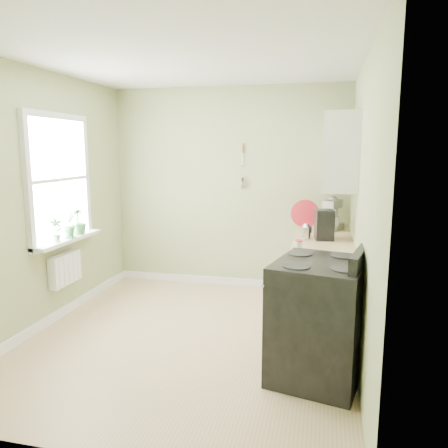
% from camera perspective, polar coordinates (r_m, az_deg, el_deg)
% --- Properties ---
extents(floor, '(3.20, 3.60, 0.02)m').
position_cam_1_polar(floor, '(4.59, -4.53, -14.64)').
color(floor, tan).
rests_on(floor, ground).
extents(ceiling, '(3.20, 3.60, 0.02)m').
position_cam_1_polar(ceiling, '(4.26, -5.06, 20.92)').
color(ceiling, white).
rests_on(ceiling, wall_back).
extents(wall_back, '(3.20, 0.02, 2.70)m').
position_cam_1_polar(wall_back, '(5.95, 0.58, 4.63)').
color(wall_back, '#9FA973').
rests_on(wall_back, floor).
extents(wall_left, '(0.02, 3.60, 2.70)m').
position_cam_1_polar(wall_left, '(4.95, -22.84, 2.82)').
color(wall_left, '#9FA973').
rests_on(wall_left, floor).
extents(wall_right, '(0.02, 3.60, 2.70)m').
position_cam_1_polar(wall_right, '(4.02, 17.61, 1.70)').
color(wall_right, '#9FA973').
rests_on(wall_right, floor).
extents(base_cabinets, '(0.60, 1.60, 0.87)m').
position_cam_1_polar(base_cabinets, '(5.18, 12.83, -6.71)').
color(base_cabinets, white).
rests_on(base_cabinets, floor).
extents(countertop, '(0.64, 1.60, 0.04)m').
position_cam_1_polar(countertop, '(5.07, 12.91, -1.77)').
color(countertop, '#DABA85').
rests_on(countertop, base_cabinets).
extents(upper_cabinets, '(0.35, 1.40, 0.80)m').
position_cam_1_polar(upper_cabinets, '(5.08, 14.87, 9.07)').
color(upper_cabinets, white).
rests_on(upper_cabinets, wall_right).
extents(window, '(0.06, 1.14, 1.44)m').
position_cam_1_polar(window, '(5.16, -20.80, 5.43)').
color(window, white).
rests_on(window, wall_left).
extents(window_sill, '(0.18, 1.14, 0.04)m').
position_cam_1_polar(window_sill, '(5.21, -19.69, -1.92)').
color(window_sill, white).
rests_on(window_sill, wall_left).
extents(radiator, '(0.12, 0.50, 0.35)m').
position_cam_1_polar(radiator, '(5.26, -20.05, -5.53)').
color(radiator, white).
rests_on(radiator, wall_left).
extents(wall_utensils, '(0.02, 0.14, 0.58)m').
position_cam_1_polar(wall_utensils, '(5.87, 2.44, 6.64)').
color(wall_utensils, '#DABA85').
rests_on(wall_utensils, wall_back).
extents(stove, '(0.87, 0.94, 1.12)m').
position_cam_1_polar(stove, '(3.77, 12.32, -11.97)').
color(stove, black).
rests_on(stove, floor).
extents(stand_mixer, '(0.30, 0.37, 0.40)m').
position_cam_1_polar(stand_mixer, '(5.49, 13.95, 1.08)').
color(stand_mixer, '#B2B2B7').
rests_on(stand_mixer, countertop).
extents(kettle, '(0.18, 0.10, 0.18)m').
position_cam_1_polar(kettle, '(4.81, 10.63, -0.99)').
color(kettle, silver).
rests_on(kettle, countertop).
extents(coffee_maker, '(0.22, 0.24, 0.33)m').
position_cam_1_polar(coffee_maker, '(4.84, 12.92, -0.20)').
color(coffee_maker, black).
rests_on(coffee_maker, countertop).
extents(red_tray, '(0.36, 0.12, 0.35)m').
position_cam_1_polar(red_tray, '(5.56, 10.55, 1.35)').
color(red_tray, '#A91C28').
rests_on(red_tray, countertop).
extents(jar, '(0.08, 0.08, 0.09)m').
position_cam_1_polar(jar, '(4.38, 9.73, -2.62)').
color(jar, beige).
rests_on(jar, countertop).
extents(plant_a, '(0.15, 0.17, 0.26)m').
position_cam_1_polar(plant_a, '(4.99, -21.08, -0.71)').
color(plant_a, '#397C3E').
rests_on(plant_a, window_sill).
extents(plant_b, '(0.19, 0.20, 0.29)m').
position_cam_1_polar(plant_b, '(5.19, -19.58, -0.11)').
color(plant_b, '#397C3E').
rests_on(plant_b, window_sill).
extents(plant_c, '(0.22, 0.22, 0.31)m').
position_cam_1_polar(plant_c, '(5.35, -18.48, 0.36)').
color(plant_c, '#397C3E').
rests_on(plant_c, window_sill).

